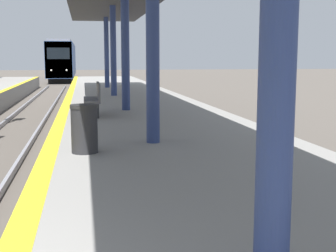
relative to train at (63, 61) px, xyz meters
name	(u,v)px	position (x,y,z in m)	size (l,w,h in m)	color
train	(63,61)	(0.00, 0.00, 0.00)	(2.60, 18.35, 4.33)	black
trash_bin	(84,129)	(2.26, -46.91, -0.89)	(0.47, 0.47, 0.82)	#262628
bench	(94,98)	(2.54, -41.72, -0.82)	(0.44, 1.56, 0.92)	#4C4C51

